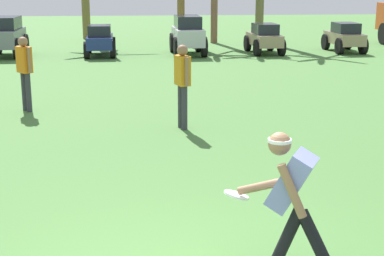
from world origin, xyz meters
The scene contains 9 objects.
frisbee_thrower centered at (1.07, 0.26, 0.79)m, with size 0.95×0.76×1.40m.
frisbee_in_flight centered at (0.63, 0.71, 0.67)m, with size 0.31×0.31×0.09m.
teammate_near_sideline centered at (-2.69, 7.73, 0.94)m, with size 0.37×0.43×1.56m.
teammate_deep centered at (0.48, 5.98, 0.94)m, with size 0.30×0.49×1.56m.
parked_car_slot_b centered at (-5.04, 16.88, 0.74)m, with size 1.18×2.36×1.40m.
parked_car_slot_c centered at (-1.74, 16.76, 0.56)m, with size 1.15×2.23×1.10m.
parked_car_slot_d centered at (1.43, 16.86, 0.74)m, with size 1.24×2.38×1.40m.
parked_car_slot_e centered at (4.29, 16.96, 0.56)m, with size 1.19×2.24×1.10m.
parked_car_slot_f centered at (7.41, 17.16, 0.56)m, with size 1.14×2.23×1.10m.
Camera 1 is at (-0.26, -4.64, 2.73)m, focal length 55.00 mm.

